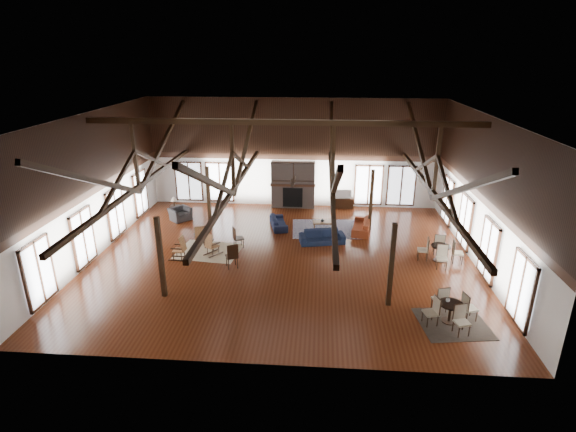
# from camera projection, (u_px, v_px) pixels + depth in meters

# --- Properties ---
(floor) EXTENTS (16.00, 16.00, 0.00)m
(floor) POSITION_uv_depth(u_px,v_px,m) (283.00, 257.00, 19.27)
(floor) COLOR #552612
(floor) RESTS_ON ground
(ceiling) EXTENTS (16.00, 14.00, 0.02)m
(ceiling) POSITION_uv_depth(u_px,v_px,m) (282.00, 116.00, 17.18)
(ceiling) COLOR black
(ceiling) RESTS_ON wall_back
(wall_back) EXTENTS (16.00, 0.02, 6.00)m
(wall_back) POSITION_uv_depth(u_px,v_px,m) (294.00, 153.00, 24.77)
(wall_back) COLOR silver
(wall_back) RESTS_ON floor
(wall_front) EXTENTS (16.00, 0.02, 6.00)m
(wall_front) POSITION_uv_depth(u_px,v_px,m) (259.00, 270.00, 11.68)
(wall_front) COLOR silver
(wall_front) RESTS_ON floor
(wall_left) EXTENTS (0.02, 14.00, 6.00)m
(wall_left) POSITION_uv_depth(u_px,v_px,m) (93.00, 186.00, 18.79)
(wall_left) COLOR silver
(wall_left) RESTS_ON floor
(wall_right) EXTENTS (0.02, 14.00, 6.00)m
(wall_right) POSITION_uv_depth(u_px,v_px,m) (485.00, 195.00, 17.66)
(wall_right) COLOR silver
(wall_right) RESTS_ON floor
(roof_truss) EXTENTS (15.60, 14.07, 3.14)m
(roof_truss) POSITION_uv_depth(u_px,v_px,m) (282.00, 166.00, 17.87)
(roof_truss) COLOR black
(roof_truss) RESTS_ON wall_back
(post_grid) EXTENTS (8.16, 7.16, 3.05)m
(post_grid) POSITION_uv_depth(u_px,v_px,m) (283.00, 224.00, 18.74)
(post_grid) COLOR black
(post_grid) RESTS_ON floor
(fireplace) EXTENTS (2.50, 0.69, 2.60)m
(fireplace) POSITION_uv_depth(u_px,v_px,m) (293.00, 185.00, 25.06)
(fireplace) COLOR #6A5A50
(fireplace) RESTS_ON floor
(ceiling_fan) EXTENTS (1.60, 1.60, 0.75)m
(ceiling_fan) POSITION_uv_depth(u_px,v_px,m) (293.00, 180.00, 17.00)
(ceiling_fan) COLOR black
(ceiling_fan) RESTS_ON roof_truss
(sofa_navy_front) EXTENTS (2.17, 1.20, 0.60)m
(sofa_navy_front) POSITION_uv_depth(u_px,v_px,m) (322.00, 237.00, 20.62)
(sofa_navy_front) COLOR #121A31
(sofa_navy_front) RESTS_ON floor
(sofa_navy_left) EXTENTS (1.89, 1.09, 0.52)m
(sofa_navy_left) POSITION_uv_depth(u_px,v_px,m) (279.00, 222.00, 22.49)
(sofa_navy_left) COLOR #121932
(sofa_navy_left) RESTS_ON floor
(sofa_orange) EXTENTS (2.11, 1.08, 0.59)m
(sofa_orange) POSITION_uv_depth(u_px,v_px,m) (361.00, 226.00, 21.96)
(sofa_orange) COLOR maroon
(sofa_orange) RESTS_ON floor
(coffee_table) EXTENTS (1.11, 0.63, 0.41)m
(coffee_table) POSITION_uv_depth(u_px,v_px,m) (323.00, 223.00, 22.18)
(coffee_table) COLOR brown
(coffee_table) RESTS_ON floor
(vase) EXTENTS (0.21, 0.21, 0.19)m
(vase) POSITION_uv_depth(u_px,v_px,m) (322.00, 220.00, 22.11)
(vase) COLOR #B2B2B2
(vase) RESTS_ON coffee_table
(armchair) EXTENTS (1.32, 1.33, 0.65)m
(armchair) POSITION_uv_depth(u_px,v_px,m) (180.00, 214.00, 23.44)
(armchair) COLOR #2C2B2E
(armchair) RESTS_ON floor
(side_table_lamp) EXTENTS (0.44, 0.44, 1.12)m
(side_table_lamp) POSITION_uv_depth(u_px,v_px,m) (175.00, 209.00, 23.92)
(side_table_lamp) COLOR black
(side_table_lamp) RESTS_ON floor
(rocking_chair_a) EXTENTS (0.66, 0.87, 0.99)m
(rocking_chair_a) POSITION_uv_depth(u_px,v_px,m) (200.00, 237.00, 20.18)
(rocking_chair_a) COLOR #9E6A3C
(rocking_chair_a) RESTS_ON floor
(rocking_chair_b) EXTENTS (0.81, 0.88, 1.02)m
(rocking_chair_b) POSITION_uv_depth(u_px,v_px,m) (211.00, 245.00, 19.34)
(rocking_chair_b) COLOR #9E6A3C
(rocking_chair_b) RESTS_ON floor
(rocking_chair_c) EXTENTS (0.84, 0.49, 1.06)m
(rocking_chair_c) POSITION_uv_depth(u_px,v_px,m) (181.00, 248.00, 18.94)
(rocking_chair_c) COLOR #9E6A3C
(rocking_chair_c) RESTS_ON floor
(side_chair_a) EXTENTS (0.57, 0.57, 1.00)m
(side_chair_a) POSITION_uv_depth(u_px,v_px,m) (236.00, 236.00, 20.01)
(side_chair_a) COLOR black
(side_chair_a) RESTS_ON floor
(side_chair_b) EXTENTS (0.61, 0.61, 1.08)m
(side_chair_b) POSITION_uv_depth(u_px,v_px,m) (232.00, 254.00, 18.09)
(side_chair_b) COLOR black
(side_chair_b) RESTS_ON floor
(cafe_table_near) EXTENTS (1.87, 1.87, 0.96)m
(cafe_table_near) POSITION_uv_depth(u_px,v_px,m) (450.00, 309.00, 14.55)
(cafe_table_near) COLOR black
(cafe_table_near) RESTS_ON floor
(cafe_table_far) EXTENTS (1.89, 1.89, 0.97)m
(cafe_table_far) POSITION_uv_depth(u_px,v_px,m) (440.00, 250.00, 18.79)
(cafe_table_far) COLOR black
(cafe_table_far) RESTS_ON floor
(cup_near) EXTENTS (0.14, 0.14, 0.10)m
(cup_near) POSITION_uv_depth(u_px,v_px,m) (448.00, 300.00, 14.55)
(cup_near) COLOR #B2B2B2
(cup_near) RESTS_ON cafe_table_near
(cup_far) EXTENTS (0.13, 0.13, 0.09)m
(cup_far) POSITION_uv_depth(u_px,v_px,m) (443.00, 245.00, 18.63)
(cup_far) COLOR #B2B2B2
(cup_far) RESTS_ON cafe_table_far
(tv_console) EXTENTS (1.12, 0.42, 0.56)m
(tv_console) POSITION_uv_depth(u_px,v_px,m) (343.00, 203.00, 25.28)
(tv_console) COLOR black
(tv_console) RESTS_ON floor
(television) EXTENTS (0.89, 0.18, 0.51)m
(television) POSITION_uv_depth(u_px,v_px,m) (343.00, 194.00, 25.10)
(television) COLOR #B2B2B2
(television) RESTS_ON tv_console
(rug_tan) EXTENTS (2.90, 2.40, 0.01)m
(rug_tan) POSITION_uv_depth(u_px,v_px,m) (209.00, 251.00, 19.86)
(rug_tan) COLOR tan
(rug_tan) RESTS_ON floor
(rug_navy) EXTENTS (3.56, 2.76, 0.01)m
(rug_navy) POSITION_uv_depth(u_px,v_px,m) (327.00, 229.00, 22.34)
(rug_navy) COLOR #1A1B4A
(rug_navy) RESTS_ON floor
(rug_dark) EXTENTS (2.40, 2.23, 0.01)m
(rug_dark) POSITION_uv_depth(u_px,v_px,m) (453.00, 324.00, 14.61)
(rug_dark) COLOR black
(rug_dark) RESTS_ON floor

